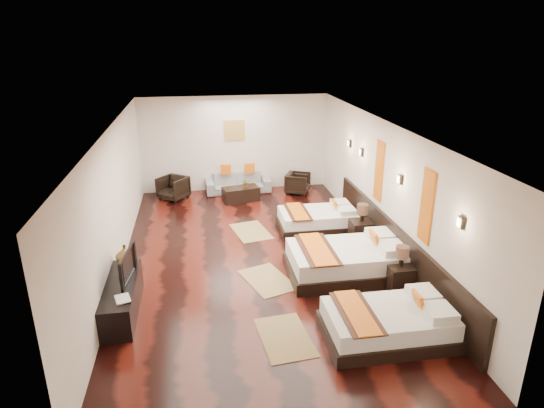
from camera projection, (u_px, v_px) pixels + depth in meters
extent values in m
cube|color=black|center=(256.00, 258.00, 10.00)|extent=(5.50, 9.50, 0.01)
cube|color=white|center=(254.00, 127.00, 9.04)|extent=(5.50, 9.50, 0.01)
cube|color=silver|center=(235.00, 144.00, 13.92)|extent=(5.50, 0.01, 2.80)
cube|color=silver|center=(114.00, 203.00, 9.11)|extent=(0.01, 9.50, 2.80)
cube|color=silver|center=(384.00, 189.00, 9.93)|extent=(0.01, 9.50, 2.80)
cube|color=black|center=(394.00, 245.00, 9.51)|extent=(0.08, 6.60, 0.90)
cube|color=black|center=(387.00, 332.00, 7.36)|extent=(1.98, 1.23, 0.21)
cube|color=white|center=(388.00, 318.00, 7.28)|extent=(1.89, 1.13, 0.28)
cube|color=orange|center=(419.00, 301.00, 7.26)|extent=(0.15, 0.30, 0.30)
cube|color=#38190F|center=(357.00, 313.00, 7.15)|extent=(0.52, 1.25, 0.02)
cube|color=orange|center=(357.00, 312.00, 7.14)|extent=(0.36, 1.25, 0.02)
cube|color=black|center=(346.00, 268.00, 9.29)|extent=(2.30, 1.43, 0.24)
cube|color=white|center=(347.00, 255.00, 9.19)|extent=(2.19, 1.32, 0.33)
cube|color=orange|center=(375.00, 240.00, 9.17)|extent=(0.17, 0.35, 0.35)
cube|color=#38190F|center=(317.00, 249.00, 9.04)|extent=(0.60, 1.45, 0.02)
cube|color=orange|center=(317.00, 249.00, 9.03)|extent=(0.42, 1.45, 0.02)
cube|color=black|center=(317.00, 225.00, 11.44)|extent=(1.86, 1.15, 0.20)
cube|color=white|center=(317.00, 216.00, 11.36)|extent=(1.77, 1.06, 0.27)
cube|color=orange|center=(335.00, 206.00, 11.35)|extent=(0.14, 0.28, 0.29)
cube|color=#38190F|center=(298.00, 212.00, 11.24)|extent=(0.49, 1.17, 0.02)
cube|color=orange|center=(298.00, 211.00, 11.23)|extent=(0.34, 1.17, 0.02)
cube|color=black|center=(399.00, 278.00, 8.67)|extent=(0.45, 0.45, 0.50)
cylinder|color=black|center=(401.00, 261.00, 8.55)|extent=(0.08, 0.08, 0.20)
cylinder|color=#3F2619|center=(402.00, 252.00, 8.48)|extent=(0.24, 0.24, 0.22)
cube|color=black|center=(361.00, 232.00, 10.63)|extent=(0.47, 0.47, 0.52)
cylinder|color=black|center=(362.00, 217.00, 10.51)|extent=(0.08, 0.08, 0.21)
cylinder|color=#3F2619|center=(362.00, 209.00, 10.44)|extent=(0.25, 0.25, 0.23)
cube|color=#94794B|center=(285.00, 337.00, 7.39)|extent=(0.87, 1.27, 0.01)
cube|color=#94794B|center=(267.00, 280.00, 9.09)|extent=(1.10, 1.38, 0.01)
cube|color=#94794B|center=(251.00, 231.00, 11.30)|extent=(0.98, 1.33, 0.01)
cube|color=black|center=(122.00, 298.00, 7.97)|extent=(0.50, 1.80, 0.55)
imported|color=black|center=(123.00, 266.00, 7.92)|extent=(0.24, 0.90, 0.52)
imported|color=black|center=(115.00, 301.00, 7.35)|extent=(0.30, 0.35, 0.03)
imported|color=brown|center=(125.00, 254.00, 8.51)|extent=(0.35, 0.35, 0.36)
imported|color=gray|center=(238.00, 183.00, 14.04)|extent=(1.94, 0.82, 0.56)
imported|color=black|center=(173.00, 188.00, 13.39)|extent=(1.01, 1.01, 0.66)
imported|color=black|center=(298.00, 183.00, 13.89)|extent=(0.88, 0.87, 0.61)
cube|color=black|center=(241.00, 194.00, 13.29)|extent=(1.09, 0.71, 0.40)
imported|color=#2F6321|center=(246.00, 183.00, 13.20)|extent=(0.23, 0.20, 0.24)
cube|color=#D86014|center=(427.00, 206.00, 8.07)|extent=(0.04, 0.40, 1.30)
cube|color=#D86014|center=(379.00, 171.00, 10.11)|extent=(0.04, 0.40, 1.30)
cube|color=black|center=(461.00, 222.00, 6.99)|extent=(0.06, 0.12, 0.18)
cube|color=#FFD18C|center=(459.00, 222.00, 6.99)|extent=(0.02, 0.10, 0.14)
cube|color=black|center=(400.00, 179.00, 9.03)|extent=(0.06, 0.12, 0.18)
cube|color=#FFD18C|center=(399.00, 179.00, 9.03)|extent=(0.02, 0.10, 0.14)
cube|color=black|center=(361.00, 152.00, 11.07)|extent=(0.06, 0.12, 0.18)
cube|color=#FFD18C|center=(360.00, 152.00, 11.07)|extent=(0.02, 0.10, 0.14)
cube|color=black|center=(350.00, 144.00, 11.90)|extent=(0.06, 0.12, 0.18)
cube|color=#FFD18C|center=(348.00, 144.00, 11.90)|extent=(0.02, 0.10, 0.14)
cube|color=#AD873F|center=(234.00, 130.00, 13.77)|extent=(0.60, 0.04, 0.60)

